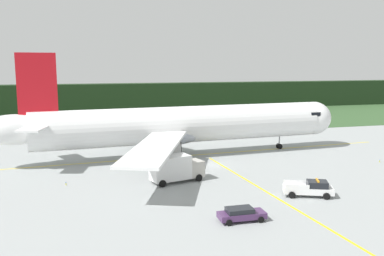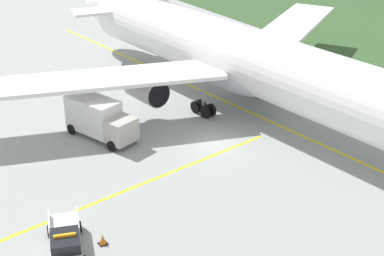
% 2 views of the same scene
% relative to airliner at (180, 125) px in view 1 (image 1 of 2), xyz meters
% --- Properties ---
extents(ground, '(320.00, 320.00, 0.00)m').
position_rel_airliner_xyz_m(ground, '(2.78, -6.79, -4.98)').
color(ground, '#94999A').
extents(grass_verge, '(320.00, 47.91, 0.04)m').
position_rel_airliner_xyz_m(grass_verge, '(2.78, 43.60, -4.96)').
color(grass_verge, '#32522C').
rests_on(grass_verge, ground).
extents(distant_tree_line, '(288.00, 5.96, 8.50)m').
position_rel_airliner_xyz_m(distant_tree_line, '(2.78, 65.77, -0.73)').
color(distant_tree_line, black).
rests_on(distant_tree_line, ground).
extents(taxiway_centerline_main, '(73.35, 4.99, 0.01)m').
position_rel_airliner_xyz_m(taxiway_centerline_main, '(0.45, 0.03, -4.98)').
color(taxiway_centerline_main, yellow).
rests_on(taxiway_centerline_main, ground).
extents(taxiway_centerline_spur, '(2.78, 38.75, 0.01)m').
position_rel_airliner_xyz_m(taxiway_centerline_spur, '(5.29, -21.93, -4.98)').
color(taxiway_centerline_spur, yellow).
rests_on(taxiway_centerline_spur, ground).
extents(airliner, '(56.77, 46.61, 16.13)m').
position_rel_airliner_xyz_m(airliner, '(0.00, 0.00, 0.00)').
color(airliner, white).
rests_on(airliner, ground).
extents(ops_pickup_truck, '(5.74, 3.80, 1.94)m').
position_rel_airliner_xyz_m(ops_pickup_truck, '(9.19, -23.36, -4.08)').
color(ops_pickup_truck, silver).
rests_on(ops_pickup_truck, ground).
extents(catering_truck, '(7.13, 4.10, 3.56)m').
position_rel_airliner_xyz_m(catering_truck, '(-4.02, -13.99, -3.18)').
color(catering_truck, '#B2AEA6').
rests_on(catering_truck, ground).
extents(staff_car, '(4.49, 2.02, 1.30)m').
position_rel_airliner_xyz_m(staff_car, '(-0.95, -28.18, -4.28)').
color(staff_car, '#492A55').
rests_on(staff_car, ground).
extents(apron_cone, '(0.56, 0.56, 0.71)m').
position_rel_airliner_xyz_m(apron_cone, '(9.69, -21.08, -4.64)').
color(apron_cone, black).
rests_on(apron_cone, ground).
extents(taxiway_edge_light_east, '(0.12, 0.12, 0.41)m').
position_rel_airliner_xyz_m(taxiway_edge_light_east, '(27.80, -11.89, -4.76)').
color(taxiway_edge_light_east, yellow).
rests_on(taxiway_edge_light_east, ground).
extents(taxiway_edge_light_west, '(0.12, 0.12, 0.42)m').
position_rel_airliner_xyz_m(taxiway_edge_light_west, '(-17.21, -11.89, -4.75)').
color(taxiway_edge_light_west, yellow).
rests_on(taxiway_edge_light_west, ground).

